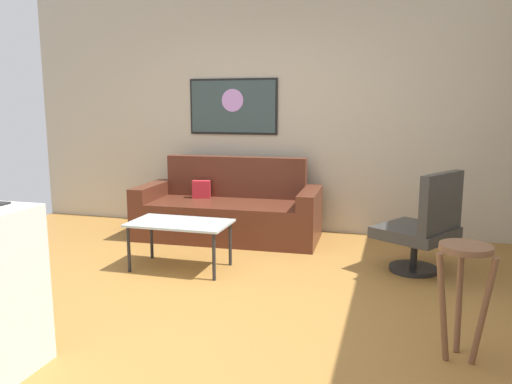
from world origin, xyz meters
The scene contains 7 objects.
ground centered at (0.00, 0.00, -0.02)m, with size 6.40×6.40×0.04m, color olive.
back_wall centered at (0.00, 2.42, 1.40)m, with size 6.40×0.05×2.80m, color #B6AB94.
couch centered at (-0.45, 1.87, 0.29)m, with size 2.02×0.91×0.88m.
coffee_table centered at (-0.51, 0.70, 0.39)m, with size 0.89×0.50×0.43m.
armchair centered at (1.58, 1.16, 0.42)m, with size 0.81×0.81×0.90m.
bar_stool centered at (1.72, -0.36, 0.51)m, with size 0.34×0.33×0.68m.
wall_painting centered at (-0.57, 2.38, 1.44)m, with size 1.08×0.03×0.65m.
Camera 1 is at (1.33, -3.29, 1.45)m, focal length 35.09 mm.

